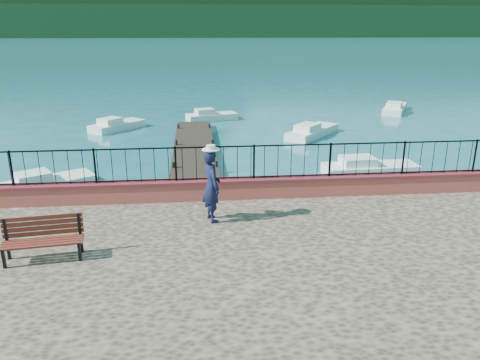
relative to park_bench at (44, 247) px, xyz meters
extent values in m
plane|color=#19596B|center=(5.19, -0.37, -1.48)|extent=(2000.00, 2000.00, 0.00)
cube|color=#B03F40|center=(5.19, 3.33, 0.01)|extent=(28.00, 0.46, 0.58)
cube|color=black|center=(5.19, 3.33, 0.78)|extent=(27.00, 0.05, 0.95)
cube|color=#2D231C|center=(3.19, 11.63, -1.33)|extent=(2.00, 16.00, 0.30)
cube|color=black|center=(5.19, 299.63, 7.52)|extent=(900.00, 60.00, 18.00)
cube|color=black|center=(5.19, 359.63, 20.52)|extent=(900.00, 120.00, 44.00)
ellipsoid|color=#142D23|center=(225.19, 559.63, -1.48)|extent=(448.00, 384.00, 180.00)
cube|color=black|center=(0.00, -0.04, -0.07)|extent=(1.68, 0.69, 0.41)
cube|color=brown|center=(-0.03, 0.21, 0.38)|extent=(1.63, 0.28, 0.50)
imported|color=black|center=(3.63, 1.76, 0.65)|extent=(0.62, 0.78, 1.85)
cylinder|color=white|center=(3.63, 1.76, 1.63)|extent=(0.44, 0.44, 0.12)
cube|color=white|center=(-2.36, 8.14, -1.08)|extent=(3.53, 2.85, 0.80)
cube|color=white|center=(10.55, 8.87, -1.08)|extent=(3.98, 1.47, 0.80)
cube|color=silver|center=(9.91, 16.32, -1.08)|extent=(3.75, 4.08, 0.80)
cube|color=silver|center=(-1.41, 19.14, -1.08)|extent=(3.21, 3.45, 0.80)
cube|color=silver|center=(4.41, 21.62, -1.08)|extent=(3.51, 2.14, 0.80)
cube|color=silver|center=(17.86, 23.52, -1.08)|extent=(3.24, 4.41, 0.80)
camera|label=1|loc=(3.25, -9.29, 4.42)|focal=35.00mm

